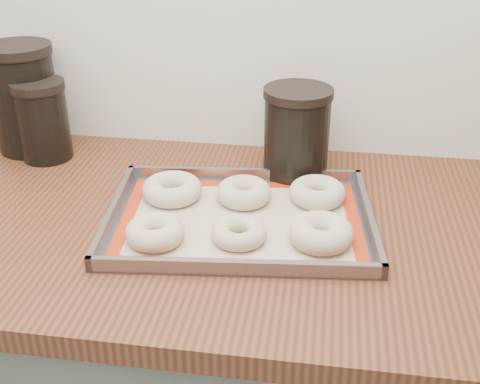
% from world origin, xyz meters
% --- Properties ---
extents(countertop, '(3.06, 0.68, 0.04)m').
position_xyz_m(countertop, '(0.00, 1.68, 0.88)').
color(countertop, brown).
rests_on(countertop, cabinet).
extents(baking_tray, '(0.49, 0.38, 0.03)m').
position_xyz_m(baking_tray, '(0.21, 1.66, 0.91)').
color(baking_tray, gray).
rests_on(baking_tray, countertop).
extents(baking_mat, '(0.45, 0.33, 0.00)m').
position_xyz_m(baking_mat, '(0.21, 1.66, 0.90)').
color(baking_mat, '#C6B793').
rests_on(baking_mat, baking_tray).
extents(bagel_front_left, '(0.10, 0.10, 0.04)m').
position_xyz_m(bagel_front_left, '(0.08, 1.57, 0.92)').
color(bagel_front_left, beige).
rests_on(bagel_front_left, baking_mat).
extents(bagel_front_mid, '(0.10, 0.10, 0.03)m').
position_xyz_m(bagel_front_mid, '(0.22, 1.60, 0.92)').
color(bagel_front_mid, beige).
rests_on(bagel_front_mid, baking_mat).
extents(bagel_front_right, '(0.12, 0.12, 0.04)m').
position_xyz_m(bagel_front_right, '(0.35, 1.61, 0.93)').
color(bagel_front_right, beige).
rests_on(bagel_front_right, baking_mat).
extents(bagel_back_left, '(0.14, 0.14, 0.04)m').
position_xyz_m(bagel_back_left, '(0.07, 1.72, 0.92)').
color(bagel_back_left, beige).
rests_on(bagel_back_left, baking_mat).
extents(bagel_back_mid, '(0.13, 0.13, 0.04)m').
position_xyz_m(bagel_back_mid, '(0.21, 1.73, 0.92)').
color(bagel_back_mid, beige).
rests_on(bagel_back_mid, baking_mat).
extents(bagel_back_right, '(0.12, 0.12, 0.04)m').
position_xyz_m(bagel_back_right, '(0.34, 1.75, 0.92)').
color(bagel_back_right, beige).
rests_on(bagel_back_right, baking_mat).
extents(canister_left, '(0.15, 0.15, 0.23)m').
position_xyz_m(canister_left, '(-0.30, 1.92, 1.02)').
color(canister_left, black).
rests_on(canister_left, countertop).
extents(canister_mid, '(0.11, 0.11, 0.17)m').
position_xyz_m(canister_mid, '(-0.24, 1.87, 0.99)').
color(canister_mid, black).
rests_on(canister_mid, countertop).
extents(canister_right, '(0.14, 0.14, 0.18)m').
position_xyz_m(canister_right, '(0.29, 1.87, 0.99)').
color(canister_right, black).
rests_on(canister_right, countertop).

